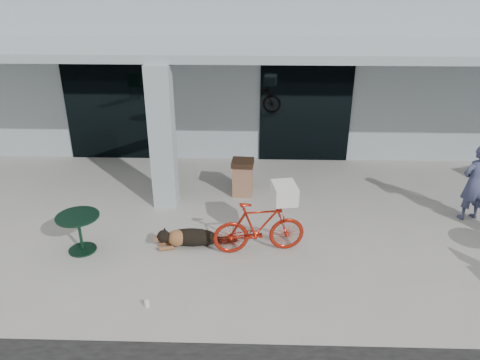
{
  "coord_description": "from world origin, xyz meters",
  "views": [
    {
      "loc": [
        0.44,
        -7.05,
        4.92
      ],
      "look_at": [
        0.18,
        1.41,
        1.0
      ],
      "focal_mm": 35.0,
      "sensor_mm": 36.0,
      "label": 1
    }
  ],
  "objects_px": {
    "cafe_table_near": "(80,233)",
    "person": "(474,183)",
    "bicycle": "(259,227)",
    "trash_receptacle": "(243,177)",
    "dog": "(192,236)"
  },
  "relations": [
    {
      "from": "dog",
      "to": "person",
      "type": "xyz_separation_m",
      "value": [
        5.71,
        1.23,
        0.63
      ]
    },
    {
      "from": "person",
      "to": "trash_receptacle",
      "type": "height_order",
      "value": "person"
    },
    {
      "from": "bicycle",
      "to": "trash_receptacle",
      "type": "distance_m",
      "value": 2.43
    },
    {
      "from": "person",
      "to": "trash_receptacle",
      "type": "distance_m",
      "value": 4.92
    },
    {
      "from": "cafe_table_near",
      "to": "trash_receptacle",
      "type": "relative_size",
      "value": 0.93
    },
    {
      "from": "bicycle",
      "to": "dog",
      "type": "distance_m",
      "value": 1.32
    },
    {
      "from": "dog",
      "to": "cafe_table_near",
      "type": "distance_m",
      "value": 2.07
    },
    {
      "from": "trash_receptacle",
      "to": "person",
      "type": "bearing_deg",
      "value": -11.81
    },
    {
      "from": "trash_receptacle",
      "to": "bicycle",
      "type": "bearing_deg",
      "value": -81.43
    },
    {
      "from": "dog",
      "to": "person",
      "type": "bearing_deg",
      "value": -1.93
    },
    {
      "from": "cafe_table_near",
      "to": "trash_receptacle",
      "type": "bearing_deg",
      "value": 39.94
    },
    {
      "from": "bicycle",
      "to": "trash_receptacle",
      "type": "bearing_deg",
      "value": -0.75
    },
    {
      "from": "cafe_table_near",
      "to": "person",
      "type": "relative_size",
      "value": 0.48
    },
    {
      "from": "person",
      "to": "trash_receptacle",
      "type": "relative_size",
      "value": 1.94
    },
    {
      "from": "bicycle",
      "to": "cafe_table_near",
      "type": "distance_m",
      "value": 3.33
    }
  ]
}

